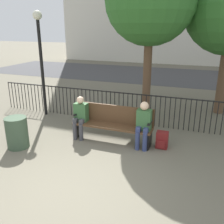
% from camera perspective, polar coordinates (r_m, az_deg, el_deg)
% --- Properties ---
extents(ground_plane, '(80.00, 80.00, 0.00)m').
position_cam_1_polar(ground_plane, '(4.80, -9.61, -17.18)').
color(ground_plane, '#605B4C').
extents(park_bench, '(2.06, 0.45, 0.92)m').
position_cam_1_polar(park_bench, '(6.38, 0.26, -2.31)').
color(park_bench, '#4C331E').
rests_on(park_bench, ground).
extents(seated_person_0, '(0.34, 0.39, 1.12)m').
position_cam_1_polar(seated_person_0, '(6.55, -7.25, -0.72)').
color(seated_person_0, '#3D3D42').
rests_on(seated_person_0, ground).
extents(seated_person_1, '(0.34, 0.39, 1.16)m').
position_cam_1_polar(seated_person_1, '(5.99, 7.20, -2.40)').
color(seated_person_1, navy).
rests_on(seated_person_1, ground).
extents(backpack, '(0.28, 0.24, 0.42)m').
position_cam_1_polar(backpack, '(6.20, 11.36, -6.32)').
color(backpack, maroon).
rests_on(backpack, ground).
extents(fence_railing, '(9.01, 0.03, 0.95)m').
position_cam_1_polar(fence_railing, '(7.56, 3.64, 1.53)').
color(fence_railing, black).
rests_on(fence_railing, ground).
extents(tree_0, '(2.72, 2.72, 4.94)m').
position_cam_1_polar(tree_0, '(8.08, 8.78, 24.06)').
color(tree_0, brown).
rests_on(tree_0, ground).
extents(lamp_post, '(0.28, 0.28, 3.28)m').
position_cam_1_polar(lamp_post, '(8.33, -16.11, 14.00)').
color(lamp_post, black).
rests_on(lamp_post, ground).
extents(street_surface, '(24.00, 6.00, 0.01)m').
position_cam_1_polar(street_surface, '(15.70, 12.77, 8.11)').
color(street_surface, '#3D3D3F').
rests_on(street_surface, ground).
extents(trash_bin, '(0.52, 0.52, 0.77)m').
position_cam_1_polar(trash_bin, '(6.47, -20.89, -4.42)').
color(trash_bin, '#384C38').
rests_on(trash_bin, ground).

